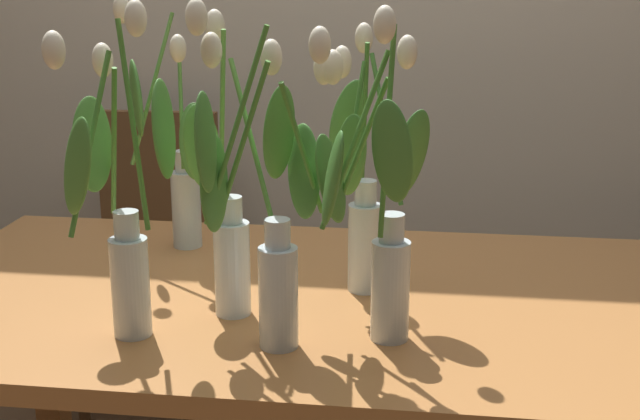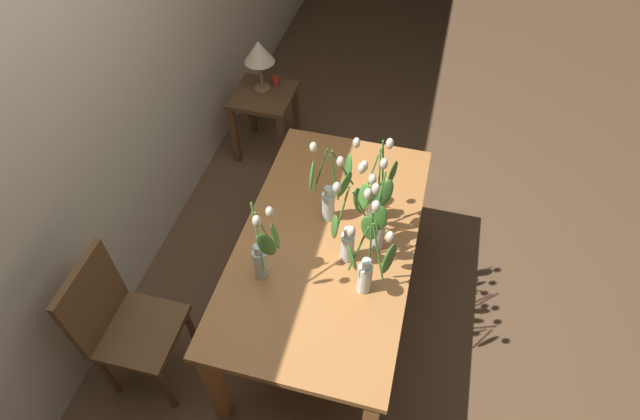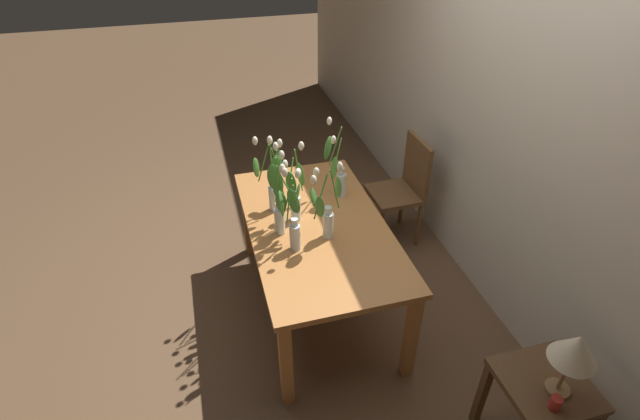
% 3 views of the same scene
% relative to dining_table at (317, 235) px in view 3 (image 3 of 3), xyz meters
% --- Properties ---
extents(ground_plane, '(18.00, 18.00, 0.00)m').
position_rel_dining_table_xyz_m(ground_plane, '(0.00, 0.00, -0.65)').
color(ground_plane, brown).
extents(room_wall_rear, '(9.00, 0.10, 2.70)m').
position_rel_dining_table_xyz_m(room_wall_rear, '(0.00, 1.29, 0.70)').
color(room_wall_rear, beige).
rests_on(room_wall_rear, ground).
extents(dining_table, '(1.60, 0.90, 0.74)m').
position_rel_dining_table_xyz_m(dining_table, '(0.00, 0.00, 0.00)').
color(dining_table, '#B7753D').
rests_on(dining_table, ground).
extents(tulip_vase_0, '(0.19, 0.18, 0.58)m').
position_rel_dining_table_xyz_m(tulip_vase_0, '(0.17, -0.21, 0.30)').
color(tulip_vase_0, silver).
rests_on(tulip_vase_0, dining_table).
extents(tulip_vase_1, '(0.21, 0.17, 0.58)m').
position_rel_dining_table_xyz_m(tulip_vase_1, '(-0.30, 0.24, 0.27)').
color(tulip_vase_1, silver).
rests_on(tulip_vase_1, dining_table).
extents(tulip_vase_2, '(0.23, 0.20, 0.59)m').
position_rel_dining_table_xyz_m(tulip_vase_2, '(-0.01, -0.23, 0.30)').
color(tulip_vase_2, silver).
rests_on(tulip_vase_2, dining_table).
extents(tulip_vase_3, '(0.24, 0.23, 0.53)m').
position_rel_dining_table_xyz_m(tulip_vase_3, '(0.14, 0.02, 0.30)').
color(tulip_vase_3, silver).
rests_on(tulip_vase_3, dining_table).
extents(tulip_vase_4, '(0.25, 0.18, 0.56)m').
position_rel_dining_table_xyz_m(tulip_vase_4, '(-0.09, -0.12, 0.28)').
color(tulip_vase_4, silver).
rests_on(tulip_vase_4, dining_table).
extents(tulip_vase_5, '(0.21, 0.24, 0.59)m').
position_rel_dining_table_xyz_m(tulip_vase_5, '(-0.26, -0.24, 0.31)').
color(tulip_vase_5, silver).
rests_on(tulip_vase_5, dining_table).
extents(dining_chair, '(0.41, 0.41, 0.93)m').
position_rel_dining_table_xyz_m(dining_chair, '(-0.61, 0.92, -0.12)').
color(dining_chair, brown).
rests_on(dining_chair, ground).
extents(side_table, '(0.44, 0.44, 0.55)m').
position_rel_dining_table_xyz_m(side_table, '(1.35, 0.83, -0.22)').
color(side_table, brown).
rests_on(side_table, ground).
extents(table_lamp, '(0.22, 0.22, 0.40)m').
position_rel_dining_table_xyz_m(table_lamp, '(1.40, 0.85, 0.21)').
color(table_lamp, olive).
rests_on(table_lamp, side_table).
extents(pillar_candle, '(0.06, 0.06, 0.07)m').
position_rel_dining_table_xyz_m(pillar_candle, '(1.48, 0.77, -0.06)').
color(pillar_candle, '#B72D23').
rests_on(pillar_candle, side_table).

